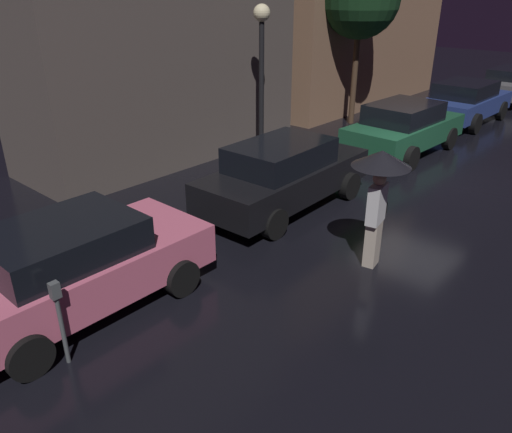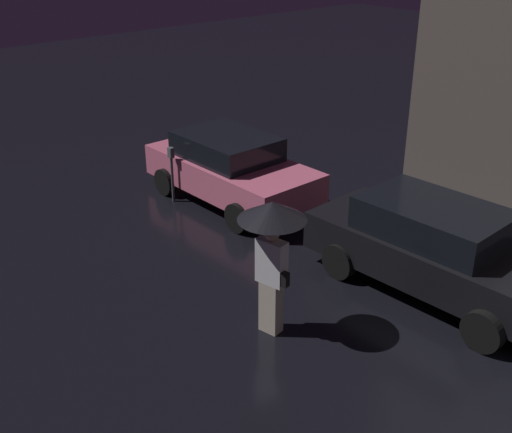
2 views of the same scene
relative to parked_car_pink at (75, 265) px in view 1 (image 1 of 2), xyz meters
The scene contains 8 objects.
ground_plane 9.28m from the parked_car_pink, ahead, with size 60.00×60.00×0.00m, color black.
parked_car_pink is the anchor object (origin of this frame).
parked_car_black 5.13m from the parked_car_pink, ahead, with size 4.45×1.90×1.53m.
parked_car_green 10.61m from the parked_car_pink, ahead, with size 4.24×2.00×1.51m.
parked_car_blue 15.49m from the parked_car_pink, ahead, with size 4.26×2.05×1.47m.
pedestrian_with_umbrella 5.04m from the parked_car_pink, 32.65° to the right, with size 0.99×0.99×2.13m.
parking_meter 1.26m from the parked_car_pink, 128.12° to the right, with size 0.12×0.10×1.24m.
street_lamp_near 8.22m from the parked_car_pink, 20.56° to the left, with size 0.44×0.44×4.15m.
Camera 1 is at (-12.17, -5.05, 4.55)m, focal length 35.00 mm.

